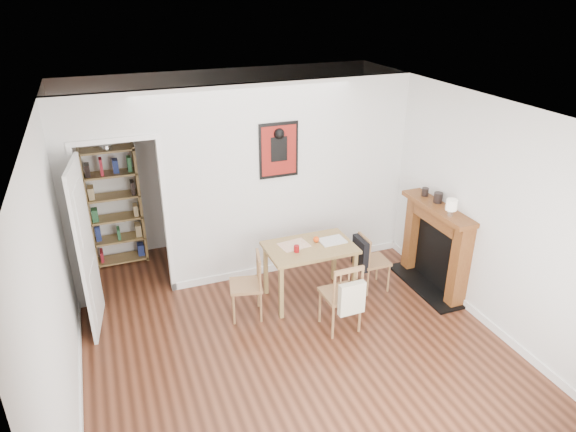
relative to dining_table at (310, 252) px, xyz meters
name	(u,v)px	position (x,y,z in m)	size (l,w,h in m)	color
ground	(287,331)	(-0.52, -0.56, -0.65)	(5.20, 5.20, 0.00)	brown
room_shell	(257,187)	(-0.42, 0.78, 0.65)	(5.20, 5.20, 5.20)	silver
dining_table	(310,252)	(0.00, 0.00, 0.00)	(1.09, 0.69, 0.74)	olive
chair_left	(246,286)	(-0.86, -0.09, -0.24)	(0.49, 0.49, 0.82)	olive
chair_right	(372,261)	(0.85, -0.09, -0.24)	(0.45, 0.40, 0.79)	olive
chair_front	(341,295)	(0.09, -0.71, -0.20)	(0.45, 0.51, 0.88)	olive
bookshelf	(115,207)	(-2.16, 1.84, 0.19)	(0.72, 0.29, 1.71)	olive
fireplace	(436,244)	(1.64, -0.31, -0.03)	(0.45, 1.25, 1.16)	brown
red_glass	(297,249)	(-0.21, -0.08, 0.13)	(0.07, 0.07, 0.09)	maroon
orange_fruit	(316,239)	(0.12, 0.07, 0.13)	(0.08, 0.08, 0.08)	#EC480C
placemat	(294,245)	(-0.17, 0.09, 0.09)	(0.35, 0.26, 0.00)	beige
notebook	(332,241)	(0.31, 0.02, 0.10)	(0.32, 0.23, 0.02)	silver
mantel_lamp	(451,206)	(1.55, -0.61, 0.64)	(0.13, 0.13, 0.21)	silver
ceramic_jar_a	(438,198)	(1.65, -0.22, 0.58)	(0.11, 0.11, 0.13)	black
ceramic_jar_b	(425,192)	(1.63, 0.03, 0.56)	(0.09, 0.09, 0.11)	black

